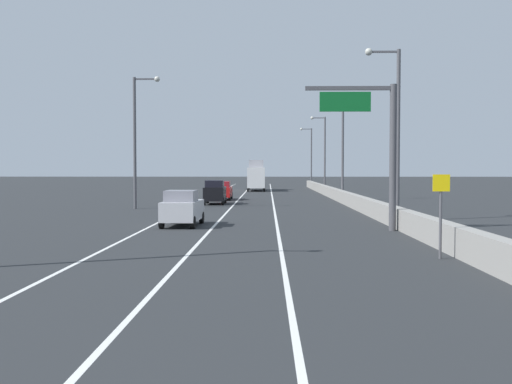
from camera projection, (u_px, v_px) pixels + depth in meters
The scene contains 16 objects.
ground_plane at pixel (259, 197), 67.40m from camera, with size 320.00×320.00×0.00m, color #26282B.
lane_stripe_left at pixel (201, 201), 58.51m from camera, with size 0.16×130.00×0.00m, color silver.
lane_stripe_center at pixel (237, 201), 58.44m from camera, with size 0.16×130.00×0.00m, color silver.
lane_stripe_right at pixel (273, 201), 58.38m from camera, with size 0.16×130.00×0.00m, color silver.
jersey_barrier_right at pixel (365, 205), 43.25m from camera, with size 0.60×120.00×1.10m, color gray.
overhead_sign_gantry at pixel (379, 139), 30.80m from camera, with size 4.68×0.36×7.50m.
speed_advisory_sign at pixel (441, 209), 21.29m from camera, with size 0.60×0.11×3.00m.
lamp_post_right_second at pixel (394, 123), 36.31m from camera, with size 2.14×0.44×10.42m.
lamp_post_right_third at pixel (340, 141), 60.17m from camera, with size 2.14×0.44×10.42m.
lamp_post_right_fourth at pixel (323, 148), 84.00m from camera, with size 2.14×0.44×10.42m.
lamp_post_right_fifth at pixel (310, 153), 107.86m from camera, with size 2.14×0.44×10.42m.
lamp_post_left_mid at pixel (138, 133), 47.41m from camera, with size 2.14×0.44×10.42m.
car_red_0 at pixel (223, 191), 61.07m from camera, with size 1.77×4.49×1.89m.
car_black_1 at pixel (215, 192), 53.75m from camera, with size 1.87×4.03×2.14m.
car_silver_2 at pixel (182, 208), 33.45m from camera, with size 2.04×4.15×2.00m.
box_truck at pixel (256, 177), 86.28m from camera, with size 2.60×9.57×4.40m.
Camera 1 is at (0.96, -3.32, 3.22)m, focal length 42.33 mm.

